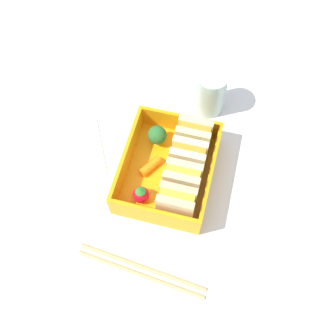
{
  "coord_description": "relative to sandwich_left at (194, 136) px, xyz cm",
  "views": [
    {
      "loc": [
        26.54,
        6.67,
        57.19
      ],
      "look_at": [
        0.0,
        0.0,
        2.7
      ],
      "focal_mm": 40.0,
      "sensor_mm": 36.0,
      "label": 1
    }
  ],
  "objects": [
    {
      "name": "sandwich_center",
      "position": [
        8.06,
        0.0,
        0.0
      ],
      "size": [
        3.41,
        5.72,
        6.02
      ],
      "color": "beige",
      "rests_on": "bento_tray"
    },
    {
      "name": "ground_plane",
      "position": [
        6.05,
        -2.86,
        -5.21
      ],
      "size": [
        120.0,
        120.0,
        2.0
      ],
      "primitive_type": "cube",
      "color": "white"
    },
    {
      "name": "folded_napkin",
      "position": [
        5.03,
        -19.3,
        -4.01
      ],
      "size": [
        14.73,
        13.01,
        0.4
      ],
      "primitive_type": "cube",
      "rotation": [
        0.0,
        0.0,
        0.49
      ],
      "color": "silver",
      "rests_on": "ground_plane"
    },
    {
      "name": "bento_tray",
      "position": [
        6.05,
        -2.86,
        -3.61
      ],
      "size": [
        17.93,
        14.5,
        1.2
      ],
      "primitive_type": "cube",
      "color": "orange",
      "rests_on": "ground_plane"
    },
    {
      "name": "bento_rim",
      "position": [
        6.05,
        -2.86,
        -0.83
      ],
      "size": [
        17.93,
        14.5,
        4.37
      ],
      "color": "orange",
      "rests_on": "bento_tray"
    },
    {
      "name": "strawberry_far_left",
      "position": [
        11.62,
        -5.85,
        -1.55
      ],
      "size": [
        2.69,
        2.69,
        3.29
      ],
      "color": "red",
      "rests_on": "bento_tray"
    },
    {
      "name": "chopstick_pair",
      "position": [
        22.52,
        -2.47,
        -3.86
      ],
      "size": [
        3.72,
        20.24,
        0.7
      ],
      "color": "tan",
      "rests_on": "ground_plane"
    },
    {
      "name": "sandwich_center_right",
      "position": [
        12.1,
        0.0,
        0.0
      ],
      "size": [
        3.41,
        5.72,
        6.02
      ],
      "color": "#DCBA80",
      "rests_on": "bento_tray"
    },
    {
      "name": "sandwich_left",
      "position": [
        0.0,
        0.0,
        0.0
      ],
      "size": [
        3.41,
        5.72,
        6.02
      ],
      "color": "beige",
      "rests_on": "bento_tray"
    },
    {
      "name": "carrot_stick_far_left",
      "position": [
        5.96,
        -5.89,
        -2.28
      ],
      "size": [
        4.1,
        3.31,
        1.46
      ],
      "primitive_type": "cylinder",
      "rotation": [
        1.57,
        0.0,
        4.16
      ],
      "color": "orange",
      "rests_on": "bento_tray"
    },
    {
      "name": "sandwich_center_left",
      "position": [
        4.03,
        0.0,
        0.0
      ],
      "size": [
        3.41,
        5.72,
        6.02
      ],
      "color": "beige",
      "rests_on": "bento_tray"
    },
    {
      "name": "drinking_glass",
      "position": [
        -9.54,
        0.85,
        0.04
      ],
      "size": [
        5.57,
        5.57,
        8.5
      ],
      "primitive_type": "cylinder",
      "color": "silver",
      "rests_on": "ground_plane"
    },
    {
      "name": "broccoli_floret",
      "position": [
        0.86,
        -6.04,
        -0.77
      ],
      "size": [
        3.2,
        3.2,
        3.94
      ],
      "color": "#97C76E",
      "rests_on": "bento_tray"
    }
  ]
}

